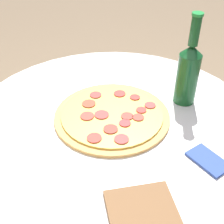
{
  "coord_description": "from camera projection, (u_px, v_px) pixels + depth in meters",
  "views": [
    {
      "loc": [
        -0.53,
        0.51,
        1.29
      ],
      "look_at": [
        0.01,
        -0.01,
        0.72
      ],
      "focal_mm": 50.0,
      "sensor_mm": 36.0,
      "label": 1
    }
  ],
  "objects": [
    {
      "name": "table",
      "position": [
        113.0,
        163.0,
        1.05
      ],
      "size": [
        0.91,
        0.91,
        0.7
      ],
      "color": "white",
      "rests_on": "ground_plane"
    },
    {
      "name": "pizza",
      "position": [
        112.0,
        115.0,
        0.95
      ],
      "size": [
        0.35,
        0.35,
        0.02
      ],
      "color": "tan",
      "rests_on": "table"
    },
    {
      "name": "beer_bottle",
      "position": [
        188.0,
        71.0,
        0.96
      ],
      "size": [
        0.07,
        0.07,
        0.29
      ],
      "color": "#144C23",
      "rests_on": "table"
    },
    {
      "name": "napkin",
      "position": [
        208.0,
        160.0,
        0.8
      ],
      "size": [
        0.11,
        0.08,
        0.01
      ],
      "color": "#334C99",
      "rests_on": "table"
    }
  ]
}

